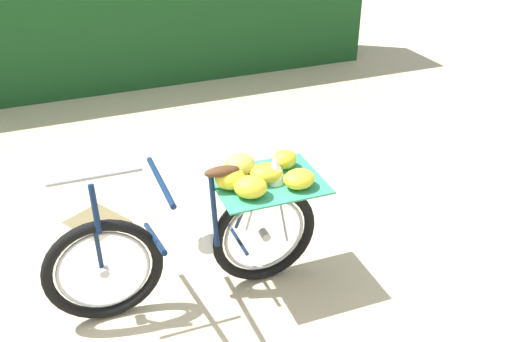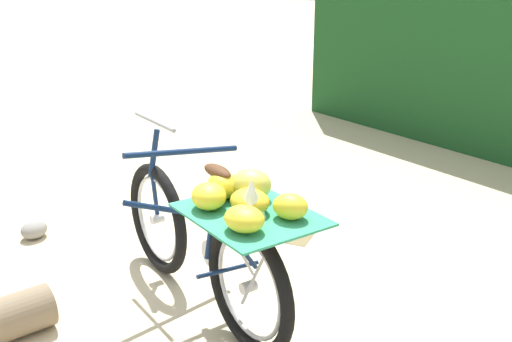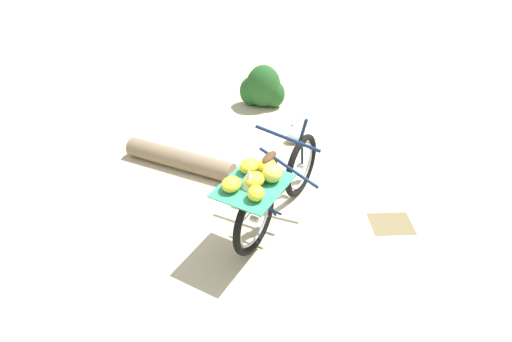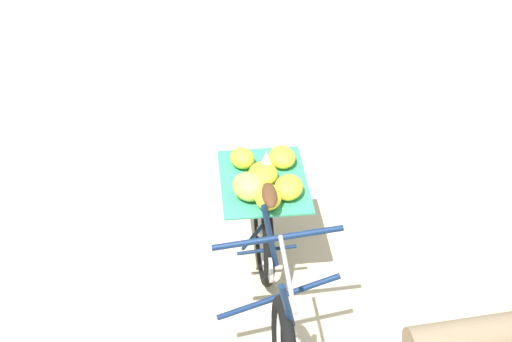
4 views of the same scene
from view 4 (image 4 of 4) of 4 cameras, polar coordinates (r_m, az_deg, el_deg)
bicycle at (r=4.24m, az=1.21°, el=-6.84°), size 1.21×1.66×1.03m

